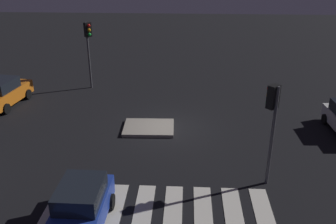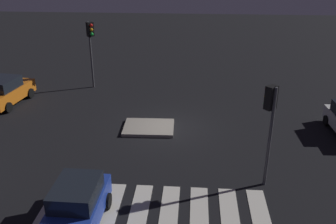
{
  "view_description": "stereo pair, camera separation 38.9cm",
  "coord_description": "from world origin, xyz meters",
  "px_view_note": "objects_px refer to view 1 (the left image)",
  "views": [
    {
      "loc": [
        0.98,
        -18.48,
        9.23
      ],
      "look_at": [
        0.0,
        0.0,
        1.0
      ],
      "focal_mm": 39.36,
      "sensor_mm": 36.0,
      "label": 1
    },
    {
      "loc": [
        1.37,
        -18.45,
        9.23
      ],
      "look_at": [
        0.0,
        0.0,
        1.0
      ],
      "focal_mm": 39.36,
      "sensor_mm": 36.0,
      "label": 2
    }
  ],
  "objects_px": {
    "traffic_island": "(149,128)",
    "traffic_light_west": "(88,39)",
    "traffic_light_east": "(272,111)",
    "car_orange": "(3,93)",
    "car_blue": "(80,209)"
  },
  "relations": [
    {
      "from": "car_orange",
      "to": "traffic_light_east",
      "type": "relative_size",
      "value": 0.96
    },
    {
      "from": "traffic_island",
      "to": "traffic_light_west",
      "type": "height_order",
      "value": "traffic_light_west"
    },
    {
      "from": "traffic_island",
      "to": "car_blue",
      "type": "relative_size",
      "value": 0.72
    },
    {
      "from": "traffic_island",
      "to": "traffic_light_east",
      "type": "bearing_deg",
      "value": -41.04
    },
    {
      "from": "car_blue",
      "to": "car_orange",
      "type": "distance_m",
      "value": 13.57
    },
    {
      "from": "car_orange",
      "to": "traffic_light_east",
      "type": "distance_m",
      "value": 17.08
    },
    {
      "from": "traffic_island",
      "to": "traffic_light_east",
      "type": "distance_m",
      "value": 7.95
    },
    {
      "from": "traffic_island",
      "to": "traffic_light_west",
      "type": "relative_size",
      "value": 0.6
    },
    {
      "from": "car_blue",
      "to": "traffic_island",
      "type": "bearing_deg",
      "value": 169.55
    },
    {
      "from": "car_orange",
      "to": "traffic_island",
      "type": "bearing_deg",
      "value": -99.16
    },
    {
      "from": "traffic_light_west",
      "to": "traffic_island",
      "type": "bearing_deg",
      "value": -6.47
    },
    {
      "from": "car_orange",
      "to": "traffic_light_west",
      "type": "bearing_deg",
      "value": -46.46
    },
    {
      "from": "traffic_island",
      "to": "car_blue",
      "type": "bearing_deg",
      "value": -101.24
    },
    {
      "from": "traffic_island",
      "to": "car_orange",
      "type": "height_order",
      "value": "car_orange"
    },
    {
      "from": "car_blue",
      "to": "traffic_light_west",
      "type": "xyz_separation_m",
      "value": [
        -3.14,
        14.43,
        2.72
      ]
    }
  ]
}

